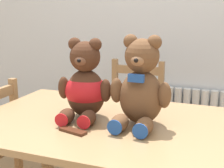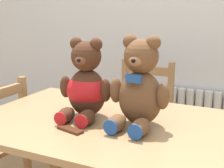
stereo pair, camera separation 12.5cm
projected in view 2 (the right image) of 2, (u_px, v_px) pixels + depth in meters
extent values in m
cube|color=silver|center=(191.00, 8.00, 2.43)|extent=(8.00, 0.04, 2.60)
cylinder|color=silver|center=(140.00, 120.00, 2.75)|extent=(0.06, 0.06, 0.66)
cylinder|color=silver|center=(148.00, 122.00, 2.72)|extent=(0.06, 0.06, 0.66)
cylinder|color=silver|center=(155.00, 123.00, 2.69)|extent=(0.06, 0.06, 0.66)
cylinder|color=silver|center=(163.00, 124.00, 2.66)|extent=(0.06, 0.06, 0.66)
cylinder|color=silver|center=(172.00, 125.00, 2.63)|extent=(0.06, 0.06, 0.66)
cylinder|color=silver|center=(180.00, 127.00, 2.60)|extent=(0.06, 0.06, 0.66)
cylinder|color=silver|center=(188.00, 128.00, 2.57)|extent=(0.06, 0.06, 0.66)
cylinder|color=silver|center=(197.00, 129.00, 2.54)|extent=(0.06, 0.06, 0.66)
cylinder|color=silver|center=(206.00, 131.00, 2.51)|extent=(0.06, 0.06, 0.66)
cylinder|color=silver|center=(215.00, 132.00, 2.48)|extent=(0.06, 0.06, 0.66)
cube|color=silver|center=(182.00, 162.00, 2.66)|extent=(0.85, 0.10, 0.04)
cube|color=#9E7A51|center=(128.00, 127.00, 1.46)|extent=(1.52, 0.86, 0.03)
cube|color=#9E7A51|center=(55.00, 145.00, 2.17)|extent=(0.06, 0.06, 0.73)
cube|color=#997047|center=(137.00, 134.00, 2.22)|extent=(0.40, 0.43, 0.03)
cube|color=#997047|center=(169.00, 124.00, 2.31)|extent=(0.04, 0.04, 0.92)
cube|color=#997047|center=(125.00, 117.00, 2.46)|extent=(0.04, 0.04, 0.92)
cube|color=#997047|center=(148.00, 70.00, 2.30)|extent=(0.32, 0.03, 0.06)
cube|color=#997047|center=(147.00, 90.00, 2.33)|extent=(0.32, 0.03, 0.06)
cube|color=#997047|center=(26.00, 139.00, 2.11)|extent=(0.04, 0.04, 0.86)
cube|color=#997047|center=(0.00, 94.00, 1.85)|extent=(0.03, 0.36, 0.06)
cube|color=#997047|center=(1.00, 114.00, 1.88)|extent=(0.03, 0.36, 0.06)
ellipsoid|color=#472819|center=(87.00, 93.00, 1.55)|extent=(0.21, 0.18, 0.24)
sphere|color=#472819|center=(86.00, 56.00, 1.51)|extent=(0.15, 0.15, 0.15)
sphere|color=#472819|center=(96.00, 44.00, 1.48)|extent=(0.06, 0.06, 0.06)
sphere|color=#472819|center=(76.00, 44.00, 1.51)|extent=(0.06, 0.06, 0.06)
ellipsoid|color=brown|center=(81.00, 60.00, 1.46)|extent=(0.07, 0.06, 0.05)
sphere|color=black|center=(79.00, 60.00, 1.44)|extent=(0.02, 0.02, 0.02)
ellipsoid|color=#472819|center=(106.00, 90.00, 1.49)|extent=(0.06, 0.06, 0.11)
ellipsoid|color=#472819|center=(66.00, 87.00, 1.56)|extent=(0.06, 0.06, 0.11)
ellipsoid|color=#472819|center=(87.00, 118.00, 1.44)|extent=(0.08, 0.13, 0.07)
cylinder|color=red|center=(81.00, 122.00, 1.39)|extent=(0.06, 0.01, 0.06)
ellipsoid|color=#472819|center=(66.00, 115.00, 1.48)|extent=(0.08, 0.13, 0.07)
cylinder|color=red|center=(60.00, 119.00, 1.42)|extent=(0.06, 0.01, 0.06)
ellipsoid|color=red|center=(87.00, 90.00, 1.55)|extent=(0.22, 0.20, 0.17)
ellipsoid|color=brown|center=(140.00, 98.00, 1.43)|extent=(0.21, 0.18, 0.25)
sphere|color=brown|center=(141.00, 56.00, 1.39)|extent=(0.16, 0.16, 0.16)
sphere|color=brown|center=(153.00, 43.00, 1.35)|extent=(0.07, 0.07, 0.07)
sphere|color=brown|center=(130.00, 42.00, 1.40)|extent=(0.07, 0.07, 0.07)
ellipsoid|color=#8C5F3F|center=(136.00, 61.00, 1.34)|extent=(0.07, 0.06, 0.05)
sphere|color=black|center=(133.00, 61.00, 1.31)|extent=(0.02, 0.02, 0.02)
ellipsoid|color=brown|center=(163.00, 96.00, 1.36)|extent=(0.06, 0.06, 0.12)
ellipsoid|color=brown|center=(116.00, 90.00, 1.46)|extent=(0.06, 0.06, 0.12)
ellipsoid|color=brown|center=(140.00, 127.00, 1.31)|extent=(0.08, 0.13, 0.07)
cylinder|color=#1E4793|center=(135.00, 132.00, 1.26)|extent=(0.07, 0.01, 0.07)
ellipsoid|color=brown|center=(117.00, 123.00, 1.36)|extent=(0.08, 0.13, 0.07)
cylinder|color=#1E4793|center=(110.00, 128.00, 1.31)|extent=(0.07, 0.01, 0.07)
cube|color=#1E4793|center=(134.00, 79.00, 1.34)|extent=(0.07, 0.02, 0.03)
cube|color=#472314|center=(70.00, 130.00, 1.37)|extent=(0.14, 0.07, 0.01)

